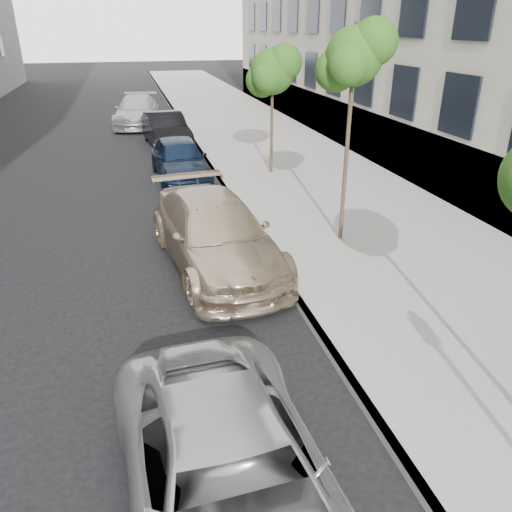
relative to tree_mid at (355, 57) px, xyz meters
name	(u,v)px	position (x,y,z in m)	size (l,w,h in m)	color
sidewalk	(243,126)	(1.07, 16.00, -4.38)	(6.40, 72.00, 0.14)	gray
curb	(186,129)	(-2.05, 16.00, -4.38)	(0.15, 72.00, 0.14)	#9E9B93
tree_mid	(355,57)	(0.00, 0.00, 0.00)	(1.64, 1.44, 5.13)	#38281C
tree_far	(273,71)	(0.00, 6.50, -0.81)	(1.83, 1.63, 4.41)	#38281C
minivan	(232,487)	(-4.33, -7.20, -3.78)	(2.25, 4.88, 1.36)	#AAACAF
suv	(215,234)	(-3.33, -0.50, -3.67)	(2.21, 5.43, 1.58)	tan
sedan_blue	(180,159)	(-3.33, 6.83, -3.71)	(1.76, 4.38, 1.49)	black
sedan_black	(166,130)	(-3.33, 12.46, -3.71)	(1.57, 4.51, 1.49)	black
sedan_rear	(137,111)	(-4.43, 18.01, -3.67)	(2.19, 5.38, 1.56)	#A2A4AA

